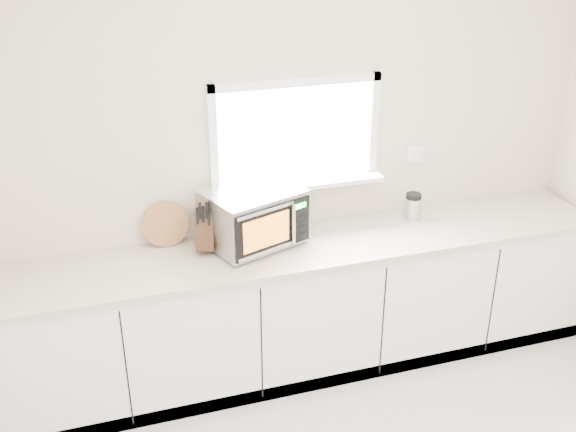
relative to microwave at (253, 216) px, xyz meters
name	(u,v)px	position (x,y,z in m)	size (l,w,h in m)	color
back_wall	(295,161)	(0.33, 0.20, 0.26)	(4.00, 0.17, 2.70)	beige
cabinets	(308,307)	(0.33, -0.10, -0.67)	(3.92, 0.60, 0.88)	white
countertop	(309,246)	(0.33, -0.11, -0.21)	(3.92, 0.64, 0.04)	beige
microwave	(253,216)	(0.00, 0.00, 0.00)	(0.67, 0.59, 0.36)	black
knife_block	(204,228)	(-0.31, 0.01, -0.04)	(0.16, 0.25, 0.34)	#442B18
cutting_board	(166,224)	(-0.52, 0.14, -0.04)	(0.29, 0.29, 0.02)	#AB6E42
coffee_grinder	(413,206)	(1.11, 0.03, -0.10)	(0.13, 0.13, 0.19)	#A8ABB0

